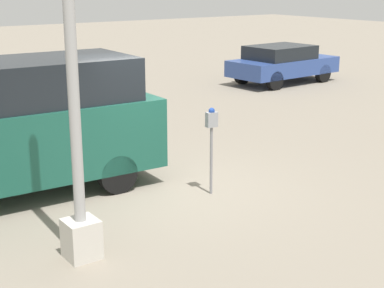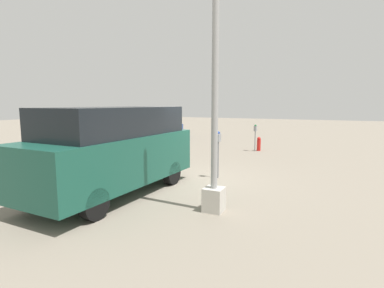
{
  "view_description": "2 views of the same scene",
  "coord_description": "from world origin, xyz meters",
  "views": [
    {
      "loc": [
        5.54,
        8.5,
        3.68
      ],
      "look_at": [
        -0.39,
        0.19,
        0.81
      ],
      "focal_mm": 55.0,
      "sensor_mm": 36.0,
      "label": 1
    },
    {
      "loc": [
        8.73,
        3.97,
        2.47
      ],
      "look_at": [
        -0.47,
        -0.27,
        1.09
      ],
      "focal_mm": 28.0,
      "sensor_mm": 36.0,
      "label": 2
    }
  ],
  "objects": [
    {
      "name": "lamp_post",
      "position": [
        2.5,
        1.65,
        1.75
      ],
      "size": [
        0.44,
        0.44,
        5.67
      ],
      "color": "beige",
      "rests_on": "ground"
    },
    {
      "name": "parked_van",
      "position": [
        2.39,
        -1.27,
        1.27
      ],
      "size": [
        5.22,
        2.18,
        2.37
      ],
      "rotation": [
        0.0,
        0.0,
        -0.04
      ],
      "color": "#195142",
      "rests_on": "ground"
    },
    {
      "name": "parking_meter_near",
      "position": [
        -0.45,
        0.68,
        1.15
      ],
      "size": [
        0.21,
        0.13,
        1.56
      ],
      "rotation": [
        0.0,
        0.0,
        -0.11
      ],
      "color": "gray",
      "rests_on": "ground"
    },
    {
      "name": "car_distant",
      "position": [
        -9.59,
        -7.02,
        0.75
      ],
      "size": [
        4.26,
        2.06,
        1.38
      ],
      "rotation": [
        0.0,
        0.0,
        3.2
      ],
      "color": "#2D478C",
      "rests_on": "ground"
    },
    {
      "name": "ground_plane",
      "position": [
        0.0,
        0.0,
        0.0
      ],
      "size": [
        80.0,
        80.0,
        0.0
      ],
      "primitive_type": "plane",
      "color": "gray"
    }
  ]
}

